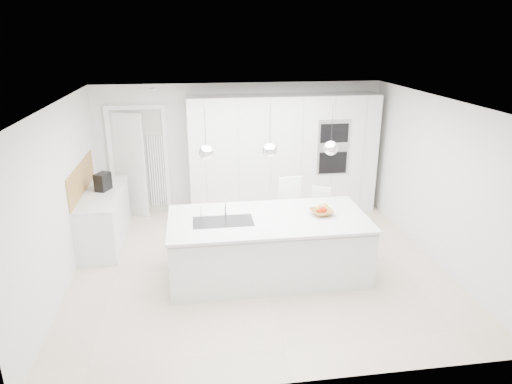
{
  "coord_description": "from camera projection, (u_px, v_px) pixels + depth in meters",
  "views": [
    {
      "loc": [
        -0.92,
        -6.17,
        3.41
      ],
      "look_at": [
        0.0,
        0.3,
        1.1
      ],
      "focal_mm": 32.0,
      "sensor_mm": 36.0,
      "label": 1
    }
  ],
  "objects": [
    {
      "name": "ceiling",
      "position": [
        259.0,
        102.0,
        6.19
      ],
      "size": [
        5.5,
        5.5,
        0.0
      ],
      "primitive_type": "plane",
      "rotation": [
        3.14,
        0.0,
        0.0
      ],
      "color": "white",
      "rests_on": "wall_back"
    },
    {
      "name": "oak_backsplash",
      "position": [
        81.0,
        179.0,
        7.39
      ],
      "size": [
        0.02,
        1.8,
        0.5
      ],
      "primitive_type": "cube",
      "color": "#AA8042",
      "rests_on": "wall_left"
    },
    {
      "name": "tall_cabinets",
      "position": [
        283.0,
        155.0,
        8.8
      ],
      "size": [
        3.6,
        0.6,
        2.3
      ],
      "primitive_type": "cube",
      "color": "silver",
      "rests_on": "floor"
    },
    {
      "name": "island_sink",
      "position": [
        223.0,
        227.0,
        6.39
      ],
      "size": [
        0.84,
        0.44,
        0.18
      ],
      "primitive_type": null,
      "color": "#3F3F42",
      "rests_on": "island_worktop"
    },
    {
      "name": "bar_stool_left",
      "position": [
        291.0,
        215.0,
        7.39
      ],
      "size": [
        0.43,
        0.57,
        1.18
      ],
      "primitive_type": null,
      "rotation": [
        0.0,
        0.0,
        0.08
      ],
      "color": "white",
      "rests_on": "floor"
    },
    {
      "name": "hallway_door",
      "position": [
        126.0,
        165.0,
        8.65
      ],
      "size": [
        0.76,
        0.38,
        2.0
      ],
      "primitive_type": "cube",
      "rotation": [
        0.0,
        0.0,
        -0.44
      ],
      "color": "white",
      "rests_on": "floor"
    },
    {
      "name": "wall_left",
      "position": [
        60.0,
        198.0,
        6.24
      ],
      "size": [
        0.0,
        5.0,
        5.0
      ],
      "primitive_type": "plane",
      "rotation": [
        1.57,
        0.0,
        1.57
      ],
      "color": "silver",
      "rests_on": "ground"
    },
    {
      "name": "island_worktop",
      "position": [
        268.0,
        219.0,
        6.51
      ],
      "size": [
        2.84,
        1.4,
        0.04
      ],
      "primitive_type": "cube",
      "color": "silver",
      "rests_on": "island_base"
    },
    {
      "name": "apple_c",
      "position": [
        320.0,
        211.0,
        6.57
      ],
      "size": [
        0.07,
        0.07,
        0.07
      ],
      "primitive_type": "sphere",
      "color": "#B72309",
      "rests_on": "fruit_bowl"
    },
    {
      "name": "apple_b",
      "position": [
        323.0,
        210.0,
        6.59
      ],
      "size": [
        0.09,
        0.09,
        0.09
      ],
      "primitive_type": "sphere",
      "color": "#B72309",
      "rests_on": "fruit_bowl"
    },
    {
      "name": "island_tap",
      "position": [
        225.0,
        206.0,
        6.51
      ],
      "size": [
        0.02,
        0.02,
        0.3
      ],
      "primitive_type": "cylinder",
      "color": "white",
      "rests_on": "island_worktop"
    },
    {
      "name": "doorway_frame",
      "position": [
        139.0,
        163.0,
        8.72
      ],
      "size": [
        1.11,
        0.08,
        2.13
      ],
      "primitive_type": null,
      "color": "white",
      "rests_on": "floor"
    },
    {
      "name": "left_worktop",
      "position": [
        102.0,
        194.0,
        7.52
      ],
      "size": [
        0.62,
        1.82,
        0.04
      ],
      "primitive_type": "cube",
      "color": "silver",
      "rests_on": "left_base_cabinets"
    },
    {
      "name": "pendant_right",
      "position": [
        331.0,
        148.0,
        6.23
      ],
      "size": [
        0.2,
        0.2,
        0.2
      ],
      "primitive_type": "sphere",
      "color": "white",
      "rests_on": "ceiling"
    },
    {
      "name": "apple_extra_3",
      "position": [
        319.0,
        211.0,
        6.57
      ],
      "size": [
        0.07,
        0.07,
        0.07
      ],
      "primitive_type": "sphere",
      "color": "#B72309",
      "rests_on": "fruit_bowl"
    },
    {
      "name": "island_base",
      "position": [
        269.0,
        249.0,
        6.61
      ],
      "size": [
        2.8,
        1.2,
        0.86
      ],
      "primitive_type": "cube",
      "color": "silver",
      "rests_on": "floor"
    },
    {
      "name": "wall_back",
      "position": [
        240.0,
        148.0,
        8.94
      ],
      "size": [
        5.5,
        0.0,
        5.5
      ],
      "primitive_type": "plane",
      "rotation": [
        1.57,
        0.0,
        0.0
      ],
      "color": "silver",
      "rests_on": "ground"
    },
    {
      "name": "oven_stack",
      "position": [
        334.0,
        147.0,
        8.56
      ],
      "size": [
        0.62,
        0.04,
        1.05
      ],
      "primitive_type": null,
      "color": "#A5A5A8",
      "rests_on": "tall_cabinets"
    },
    {
      "name": "fruit_bowl",
      "position": [
        322.0,
        212.0,
        6.59
      ],
      "size": [
        0.4,
        0.4,
        0.08
      ],
      "primitive_type": "imported",
      "rotation": [
        0.0,
        0.0,
        0.28
      ],
      "color": "#AA8042",
      "rests_on": "island_worktop"
    },
    {
      "name": "radiator",
      "position": [
        157.0,
        171.0,
        8.81
      ],
      "size": [
        0.32,
        0.04,
        1.4
      ],
      "primitive_type": null,
      "color": "white",
      "rests_on": "floor"
    },
    {
      "name": "apple_a",
      "position": [
        324.0,
        210.0,
        6.58
      ],
      "size": [
        0.09,
        0.09,
        0.09
      ],
      "primitive_type": "sphere",
      "color": "#B72309",
      "rests_on": "fruit_bowl"
    },
    {
      "name": "pendant_left",
      "position": [
        206.0,
        153.0,
        6.01
      ],
      "size": [
        0.2,
        0.2,
        0.2
      ],
      "primitive_type": "sphere",
      "color": "white",
      "rests_on": "ceiling"
    },
    {
      "name": "left_base_cabinets",
      "position": [
        105.0,
        219.0,
        7.67
      ],
      "size": [
        0.6,
        1.8,
        0.86
      ],
      "primitive_type": "cube",
      "color": "silver",
      "rests_on": "floor"
    },
    {
      "name": "espresso_machine",
      "position": [
        103.0,
        182.0,
        7.58
      ],
      "size": [
        0.27,
        0.32,
        0.29
      ],
      "primitive_type": "cube",
      "rotation": [
        0.0,
        0.0,
        -0.43
      ],
      "color": "black",
      "rests_on": "left_worktop"
    },
    {
      "name": "bar_stool_right",
      "position": [
        322.0,
        218.0,
        7.51
      ],
      "size": [
        0.49,
        0.55,
        0.99
      ],
      "primitive_type": null,
      "rotation": [
        0.0,
        0.0,
        -0.44
      ],
      "color": "white",
      "rests_on": "floor"
    },
    {
      "name": "floor",
      "position": [
        259.0,
        266.0,
        7.02
      ],
      "size": [
        5.5,
        5.5,
        0.0
      ],
      "primitive_type": "plane",
      "color": "beige",
      "rests_on": "ground"
    },
    {
      "name": "pendant_mid",
      "position": [
        270.0,
        150.0,
        6.12
      ],
      "size": [
        0.2,
        0.2,
        0.2
      ],
      "primitive_type": "sphere",
      "color": "white",
      "rests_on": "ceiling"
    },
    {
      "name": "banana_bunch",
      "position": [
        322.0,
        207.0,
        6.58
      ],
      "size": [
        0.23,
        0.17,
        0.21
      ],
      "primitive_type": "torus",
      "rotation": [
        1.22,
        0.0,
        0.35
      ],
      "color": "yellow",
      "rests_on": "fruit_bowl"
    }
  ]
}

